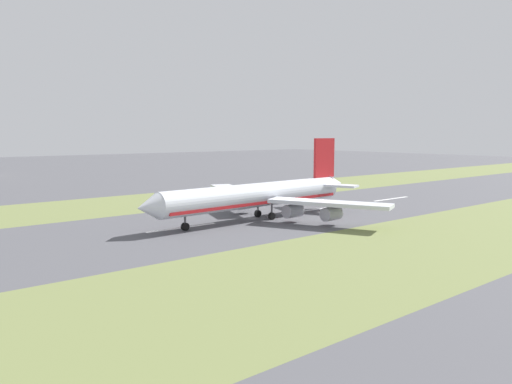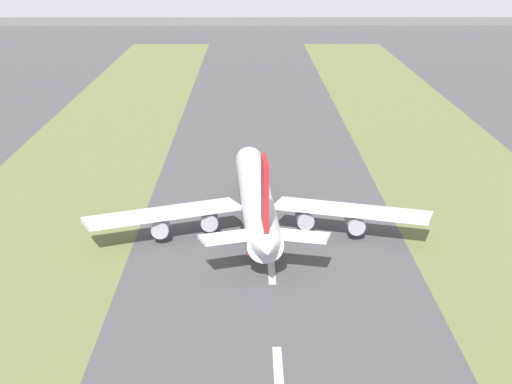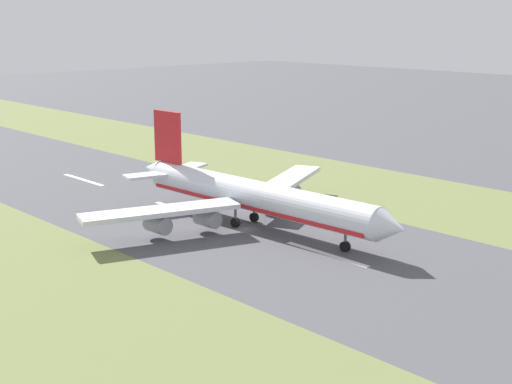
% 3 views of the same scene
% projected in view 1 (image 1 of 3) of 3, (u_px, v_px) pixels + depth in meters
% --- Properties ---
extents(ground_plane, '(800.00, 800.00, 0.00)m').
position_uv_depth(ground_plane, '(252.00, 218.00, 127.54)').
color(ground_plane, '#4C4C51').
extents(grass_median_west, '(40.00, 600.00, 0.01)m').
position_uv_depth(grass_median_west, '(404.00, 249.00, 93.03)').
color(grass_median_west, olive).
rests_on(grass_median_west, ground).
extents(grass_median_east, '(40.00, 600.00, 0.01)m').
position_uv_depth(grass_median_east, '(165.00, 200.00, 162.05)').
color(grass_median_east, olive).
rests_on(grass_median_east, ground).
extents(centreline_dash_near, '(1.20, 18.00, 0.01)m').
position_uv_depth(centreline_dash_near, '(391.00, 199.00, 164.91)').
color(centreline_dash_near, silver).
rests_on(centreline_dash_near, ground).
extents(centreline_dash_mid, '(1.20, 18.00, 0.01)m').
position_uv_depth(centreline_dash_mid, '(305.00, 211.00, 139.67)').
color(centreline_dash_mid, silver).
rests_on(centreline_dash_mid, ground).
extents(centreline_dash_far, '(1.20, 18.00, 0.01)m').
position_uv_depth(centreline_dash_far, '(182.00, 228.00, 114.43)').
color(centreline_dash_far, silver).
rests_on(centreline_dash_far, ground).
extents(airplane_main_jet, '(64.06, 67.18, 20.20)m').
position_uv_depth(airplane_main_jet, '(262.00, 195.00, 125.73)').
color(airplane_main_jet, silver).
rests_on(airplane_main_jet, ground).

